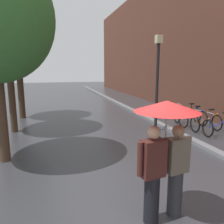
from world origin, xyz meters
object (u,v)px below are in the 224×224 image
Objects in this scene: couple_under_umbrella at (166,144)px; parked_bicycle_3 at (187,115)px; street_tree_1 at (6,29)px; parked_bicycle_2 at (193,119)px; street_lamp_post at (157,76)px; street_tree_2 at (17,38)px; parked_bicycle_0 at (220,127)px; parked_bicycle_1 at (206,123)px.

parked_bicycle_3 is at bearing 53.11° from couple_under_umbrella.
street_tree_1 is at bearing 175.86° from parked_bicycle_3.
parked_bicycle_2 is (7.63, -1.33, -3.71)m from street_tree_1.
street_lamp_post is at bearing 64.78° from couple_under_umbrella.
street_tree_2 is 9.40m from parked_bicycle_2.
parked_bicycle_0 is 1.01× the size of parked_bicycle_2.
street_tree_2 is 2.77× the size of couple_under_umbrella.
parked_bicycle_0 and parked_bicycle_3 have the same top height.
parked_bicycle_3 is (7.83, -0.57, -3.71)m from street_tree_1.
parked_bicycle_0 is (7.76, -2.83, -3.71)m from street_tree_1.
street_tree_1 reaches higher than parked_bicycle_1.
street_tree_1 is at bearing 170.15° from parked_bicycle_2.
parked_bicycle_0 is 0.54× the size of couple_under_umbrella.
parked_bicycle_1 is at bearing -15.48° from street_tree_1.
street_tree_2 is at bearing 109.10° from couple_under_umbrella.
parked_bicycle_1 is 2.83m from street_lamp_post.
street_tree_2 is at bearing 143.75° from street_lamp_post.
parked_bicycle_3 is (0.14, 1.56, 0.00)m from parked_bicycle_1.
street_tree_2 is 5.21× the size of parked_bicycle_2.
street_lamp_post is at bearing -36.25° from street_tree_2.
parked_bicycle_3 is 0.55× the size of couple_under_umbrella.
street_tree_2 reaches higher than parked_bicycle_1.
parked_bicycle_2 is at bearing -9.85° from street_tree_1.
parked_bicycle_0 is at bearing -91.84° from parked_bicycle_3.
street_tree_1 is at bearing -90.78° from street_tree_2.
parked_bicycle_1 is 0.97× the size of parked_bicycle_3.
parked_bicycle_3 is 2.96m from street_lamp_post.
parked_bicycle_0 and parked_bicycle_2 have the same top height.
parked_bicycle_1 is 0.29× the size of street_lamp_post.
parked_bicycle_2 is (-0.06, 0.80, 0.00)m from parked_bicycle_1.
street_tree_1 is 5.12× the size of parked_bicycle_1.
parked_bicycle_0 is 1.00× the size of parked_bicycle_1.
street_lamp_post is (-1.89, -0.08, 1.92)m from parked_bicycle_2.
street_lamp_post reaches higher than parked_bicycle_1.
couple_under_umbrella is 0.54× the size of street_lamp_post.
street_tree_1 reaches higher than street_lamp_post.
couple_under_umbrella is (3.25, -9.40, -2.73)m from street_tree_2.
parked_bicycle_2 and parked_bicycle_3 have the same top height.
couple_under_umbrella is at bearing -129.36° from parked_bicycle_2.
street_tree_1 is at bearing 166.24° from street_lamp_post.
couple_under_umbrella reaches higher than parked_bicycle_2.
parked_bicycle_0 is at bearing -85.13° from parked_bicycle_2.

